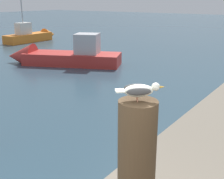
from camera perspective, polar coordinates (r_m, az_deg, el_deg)
The scene contains 4 objects.
mooring_post at distance 2.52m, azimuth 4.78°, elevation -13.20°, with size 0.32×0.32×1.02m, color #4C3823.
seagull at distance 2.28m, azimuth 5.31°, elevation -0.10°, with size 0.30×0.32×0.14m.
boat_orange at distance 23.08m, azimuth -14.83°, elevation 9.99°, with size 4.49×1.22×4.21m.
boat_red at distance 14.61m, azimuth -10.47°, elevation 6.36°, with size 3.58×5.64×1.84m.
Camera 1 is at (-0.71, -1.59, 3.06)m, focal length 47.53 mm.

